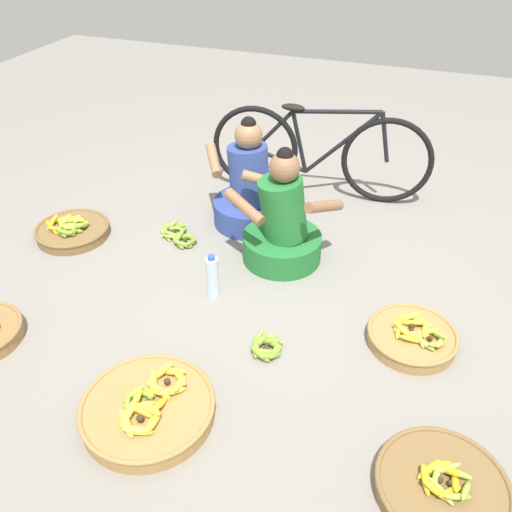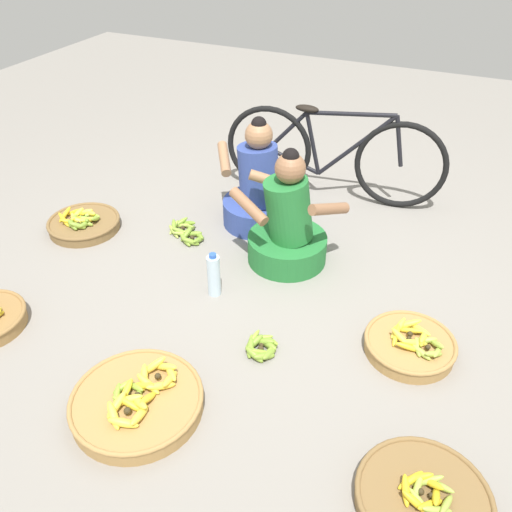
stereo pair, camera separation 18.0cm
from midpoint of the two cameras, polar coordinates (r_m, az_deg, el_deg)
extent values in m
plane|color=gray|center=(3.38, 2.91, -3.07)|extent=(10.00, 10.00, 0.00)
cylinder|color=#237233|center=(3.56, 4.80, 0.81)|extent=(0.52, 0.52, 0.18)
cylinder|color=#237233|center=(3.40, 5.04, 4.86)|extent=(0.41, 0.38, 0.44)
sphere|color=#8C6042|center=(3.26, 5.30, 9.20)|extent=(0.19, 0.19, 0.19)
sphere|color=black|center=(3.23, 5.37, 10.40)|extent=(0.10, 0.10, 0.10)
cylinder|color=#8C6042|center=(3.27, 0.79, 5.25)|extent=(0.31, 0.19, 0.16)
cylinder|color=#8C6042|center=(3.28, 9.32, 4.92)|extent=(0.21, 0.30, 0.16)
cylinder|color=#334793|center=(3.94, 1.58, 4.73)|extent=(0.52, 0.52, 0.18)
cylinder|color=#334793|center=(3.80, 1.65, 8.59)|extent=(0.40, 0.38, 0.44)
sphere|color=#9E704C|center=(3.68, 1.73, 12.67)|extent=(0.19, 0.19, 0.19)
sphere|color=black|center=(3.65, 1.75, 13.77)|extent=(0.10, 0.10, 0.10)
cylinder|color=#9E704C|center=(3.84, -2.03, 10.25)|extent=(0.22, 0.30, 0.16)
cylinder|color=#9E704C|center=(3.54, 3.14, 7.92)|extent=(0.31, 0.17, 0.16)
torus|color=black|center=(4.31, 2.57, 11.31)|extent=(0.68, 0.12, 0.68)
torus|color=black|center=(4.19, 16.29, 9.13)|extent=(0.68, 0.12, 0.68)
cylinder|color=black|center=(4.16, 11.77, 11.32)|extent=(0.55, 0.09, 0.55)
cylinder|color=black|center=(4.21, 7.28, 11.70)|extent=(0.15, 0.05, 0.49)
cylinder|color=black|center=(4.08, 11.33, 14.52)|extent=(0.65, 0.10, 0.08)
cylinder|color=black|center=(4.30, 5.21, 10.00)|extent=(0.42, 0.08, 0.18)
cylinder|color=black|center=(4.22, 4.57, 13.05)|extent=(0.32, 0.07, 0.35)
cylinder|color=black|center=(4.11, 16.16, 11.56)|extent=(0.11, 0.04, 0.38)
ellipsoid|color=black|center=(4.12, 6.73, 15.25)|extent=(0.18, 0.08, 0.05)
cylinder|color=brown|center=(2.51, 19.40, -23.34)|extent=(0.54, 0.54, 0.07)
torus|color=brown|center=(2.48, 19.58, -22.88)|extent=(0.56, 0.56, 0.02)
ellipsoid|color=#9EB747|center=(2.45, 21.70, -23.32)|extent=(0.06, 0.14, 0.07)
ellipsoid|color=#9EB747|center=(2.49, 20.91, -21.81)|extent=(0.14, 0.07, 0.06)
ellipsoid|color=#9EB747|center=(2.48, 19.89, -21.56)|extent=(0.13, 0.08, 0.08)
ellipsoid|color=#9EB747|center=(2.45, 18.88, -22.36)|extent=(0.04, 0.14, 0.06)
ellipsoid|color=#9EB747|center=(2.43, 19.30, -23.58)|extent=(0.13, 0.10, 0.06)
ellipsoid|color=#9EB747|center=(2.43, 20.88, -23.91)|extent=(0.13, 0.09, 0.07)
sphere|color=#382D19|center=(2.46, 20.31, -22.79)|extent=(0.03, 0.03, 0.03)
ellipsoid|color=gold|center=(2.45, 20.72, -22.76)|extent=(0.04, 0.13, 0.08)
ellipsoid|color=gold|center=(2.48, 20.13, -21.68)|extent=(0.13, 0.09, 0.08)
ellipsoid|color=gold|center=(2.47, 18.92, -21.39)|extent=(0.13, 0.08, 0.08)
ellipsoid|color=gold|center=(2.47, 18.24, -21.70)|extent=(0.10, 0.12, 0.06)
ellipsoid|color=gold|center=(2.44, 17.82, -22.63)|extent=(0.07, 0.14, 0.06)
ellipsoid|color=gold|center=(2.41, 18.81, -23.55)|extent=(0.13, 0.05, 0.08)
ellipsoid|color=gold|center=(2.43, 20.19, -23.55)|extent=(0.11, 0.12, 0.06)
sphere|color=#382D19|center=(2.45, 19.25, -22.58)|extent=(0.03, 0.03, 0.03)
cylinder|color=#A87F47|center=(3.06, 17.60, -9.15)|extent=(0.47, 0.47, 0.08)
torus|color=#A87F47|center=(3.04, 17.72, -8.64)|extent=(0.49, 0.49, 0.02)
ellipsoid|color=#9EB747|center=(2.99, 20.35, -9.54)|extent=(0.05, 0.12, 0.05)
ellipsoid|color=#9EB747|center=(3.02, 20.26, -8.82)|extent=(0.10, 0.11, 0.08)
ellipsoid|color=#9EB747|center=(3.03, 19.22, -8.48)|extent=(0.12, 0.07, 0.06)
ellipsoid|color=#9EB747|center=(3.00, 18.52, -8.74)|extent=(0.06, 0.12, 0.06)
ellipsoid|color=#9EB747|center=(2.98, 18.46, -9.17)|extent=(0.08, 0.12, 0.07)
ellipsoid|color=#9EB747|center=(2.96, 18.83, -9.69)|extent=(0.12, 0.08, 0.05)
ellipsoid|color=#9EB747|center=(2.97, 20.00, -9.77)|extent=(0.11, 0.10, 0.07)
sphere|color=#382D19|center=(2.99, 19.42, -9.15)|extent=(0.03, 0.03, 0.03)
ellipsoid|color=yellow|center=(3.03, 18.96, -8.20)|extent=(0.04, 0.16, 0.09)
ellipsoid|color=yellow|center=(3.08, 18.51, -7.42)|extent=(0.15, 0.11, 0.06)
ellipsoid|color=yellow|center=(3.08, 17.37, -6.96)|extent=(0.16, 0.09, 0.09)
ellipsoid|color=yellow|center=(3.05, 16.50, -7.37)|extent=(0.07, 0.16, 0.08)
ellipsoid|color=yellow|center=(2.99, 16.91, -8.46)|extent=(0.15, 0.10, 0.08)
ellipsoid|color=yellow|center=(2.99, 18.16, -8.78)|extent=(0.15, 0.11, 0.07)
sphere|color=#382D19|center=(3.04, 17.67, -7.93)|extent=(0.03, 0.03, 0.03)
ellipsoid|color=yellow|center=(3.01, 18.86, -8.58)|extent=(0.03, 0.15, 0.08)
ellipsoid|color=yellow|center=(3.06, 17.70, -7.57)|extent=(0.15, 0.04, 0.06)
ellipsoid|color=yellow|center=(3.01, 16.32, -8.08)|extent=(0.04, 0.15, 0.07)
ellipsoid|color=yellow|center=(2.96, 17.64, -9.26)|extent=(0.15, 0.06, 0.06)
sphere|color=#382D19|center=(3.01, 17.58, -8.38)|extent=(0.03, 0.03, 0.03)
cylinder|color=brown|center=(4.05, -16.54, 3.15)|extent=(0.50, 0.50, 0.07)
torus|color=brown|center=(4.04, -16.62, 3.57)|extent=(0.51, 0.51, 0.02)
ellipsoid|color=#8CAD38|center=(3.97, -15.43, 3.81)|extent=(0.06, 0.12, 0.08)
ellipsoid|color=#8CAD38|center=(4.03, -15.58, 4.10)|extent=(0.12, 0.05, 0.05)
ellipsoid|color=#8CAD38|center=(4.04, -16.26, 4.12)|extent=(0.10, 0.11, 0.06)
ellipsoid|color=#8CAD38|center=(4.00, -16.80, 3.60)|extent=(0.11, 0.11, 0.05)
ellipsoid|color=#8CAD38|center=(3.96, -16.38, 3.41)|extent=(0.12, 0.06, 0.06)
sphere|color=#382D19|center=(4.00, -16.09, 3.82)|extent=(0.03, 0.03, 0.03)
ellipsoid|color=yellow|center=(3.98, -16.13, 3.70)|extent=(0.07, 0.14, 0.08)
ellipsoid|color=yellow|center=(4.05, -15.98, 4.32)|extent=(0.14, 0.08, 0.08)
ellipsoid|color=yellow|center=(4.07, -16.55, 4.40)|extent=(0.14, 0.10, 0.08)
ellipsoid|color=yellow|center=(4.06, -17.25, 4.21)|extent=(0.06, 0.14, 0.08)
ellipsoid|color=yellow|center=(4.01, -17.49, 3.71)|extent=(0.13, 0.12, 0.07)
ellipsoid|color=yellow|center=(3.97, -16.92, 3.53)|extent=(0.14, 0.09, 0.08)
sphere|color=#382D19|center=(4.02, -16.66, 3.93)|extent=(0.03, 0.03, 0.03)
ellipsoid|color=gold|center=(4.01, -16.99, 3.81)|extent=(0.03, 0.15, 0.08)
ellipsoid|color=gold|center=(4.07, -16.88, 4.29)|extent=(0.14, 0.10, 0.08)
ellipsoid|color=gold|center=(4.10, -17.46, 4.45)|extent=(0.15, 0.08, 0.08)
ellipsoid|color=gold|center=(4.09, -18.42, 4.17)|extent=(0.03, 0.14, 0.08)
ellipsoid|color=gold|center=(4.03, -18.53, 3.65)|extent=(0.14, 0.09, 0.08)
ellipsoid|color=gold|center=(4.00, -17.83, 3.45)|extent=(0.14, 0.10, 0.07)
sphere|color=#382D19|center=(4.05, -17.70, 3.91)|extent=(0.03, 0.03, 0.03)
ellipsoid|color=olive|center=(3.94, -16.44, 3.22)|extent=(0.04, 0.12, 0.06)
ellipsoid|color=olive|center=(3.97, -16.34, 3.63)|extent=(0.12, 0.10, 0.08)
ellipsoid|color=olive|center=(4.01, -16.97, 3.74)|extent=(0.12, 0.10, 0.06)
ellipsoid|color=olive|center=(3.99, -17.63, 3.57)|extent=(0.04, 0.12, 0.08)
ellipsoid|color=olive|center=(3.95, -17.66, 3.12)|extent=(0.12, 0.08, 0.07)
ellipsoid|color=olive|center=(3.92, -17.12, 3.06)|extent=(0.12, 0.09, 0.08)
sphere|color=#382D19|center=(3.97, -17.03, 3.40)|extent=(0.03, 0.03, 0.03)
cylinder|color=#A87F47|center=(2.71, -10.55, -15.17)|extent=(0.63, 0.63, 0.08)
torus|color=#A87F47|center=(2.68, -10.65, -14.63)|extent=(0.64, 0.64, 0.02)
ellipsoid|color=yellow|center=(2.62, -9.41, -14.70)|extent=(0.03, 0.13, 0.09)
ellipsoid|color=yellow|center=(2.68, -9.96, -13.41)|extent=(0.14, 0.05, 0.07)
ellipsoid|color=yellow|center=(2.67, -11.68, -13.93)|extent=(0.05, 0.14, 0.08)
ellipsoid|color=yellow|center=(2.62, -11.23, -15.20)|extent=(0.14, 0.03, 0.07)
sphere|color=#382D19|center=(2.65, -10.51, -14.35)|extent=(0.03, 0.03, 0.03)
ellipsoid|color=yellow|center=(2.69, -7.17, -12.84)|extent=(0.05, 0.15, 0.08)
ellipsoid|color=yellow|center=(2.72, -7.12, -12.19)|extent=(0.14, 0.13, 0.06)
ellipsoid|color=yellow|center=(2.75, -7.80, -11.58)|extent=(0.15, 0.04, 0.08)
ellipsoid|color=yellow|center=(2.75, -8.97, -11.49)|extent=(0.12, 0.14, 0.10)
ellipsoid|color=yellow|center=(2.72, -9.88, -12.58)|extent=(0.11, 0.15, 0.07)
ellipsoid|color=yellow|center=(2.68, -9.44, -13.29)|extent=(0.15, 0.06, 0.08)
ellipsoid|color=yellow|center=(2.67, -8.10, -13.52)|extent=(0.13, 0.13, 0.07)
sphere|color=#382D19|center=(2.71, -8.47, -12.54)|extent=(0.03, 0.03, 0.03)
ellipsoid|color=#8CAD38|center=(2.65, -10.57, -14.41)|extent=(0.04, 0.12, 0.05)
ellipsoid|color=#8CAD38|center=(2.69, -10.75, -13.52)|extent=(0.12, 0.06, 0.05)
ellipsoid|color=#8CAD38|center=(2.70, -12.03, -13.43)|extent=(0.08, 0.11, 0.06)
ellipsoid|color=#8CAD38|center=(2.68, -12.61, -14.07)|extent=(0.07, 0.12, 0.05)
ellipsoid|color=#8CAD38|center=(2.64, -11.93, -14.86)|extent=(0.12, 0.06, 0.06)
sphere|color=#382D19|center=(2.67, -11.56, -14.08)|extent=(0.03, 0.03, 0.03)
ellipsoid|color=yellow|center=(2.57, -10.22, -16.34)|extent=(0.05, 0.15, 0.07)
ellipsoid|color=yellow|center=(2.61, -10.26, -15.14)|extent=(0.15, 0.10, 0.09)
ellipsoid|color=yellow|center=(2.63, -11.41, -14.77)|extent=(0.15, 0.11, 0.07)
ellipsoid|color=yellow|center=(2.62, -12.62, -15.21)|extent=(0.05, 0.15, 0.08)
ellipsoid|color=yellow|center=(2.58, -12.89, -16.20)|extent=(0.14, 0.12, 0.09)
ellipsoid|color=yellow|center=(2.56, -11.85, -16.97)|extent=(0.15, 0.08, 0.07)
sphere|color=#382D19|center=(2.60, -11.49, -15.86)|extent=(0.03, 0.03, 0.03)
ellipsoid|color=#8CAD38|center=(2.93, 3.40, -9.91)|extent=(0.05, 0.14, 0.06)
ellipsoid|color=#8CAD38|center=(2.98, 3.25, -8.95)|extent=(0.14, 0.09, 0.06)
ellipsoid|color=#8CAD38|center=(2.99, 2.27, -8.72)|extent=(0.14, 0.09, 0.05)
ellipsoid|color=#8CAD38|center=(2.97, 1.38, -8.91)|extent=(0.06, 0.14, 0.08)
ellipsoid|color=#8CAD38|center=(2.95, 1.16, -9.42)|extent=(0.07, 0.14, 0.05)
ellipsoid|color=#8CAD38|center=(2.91, 1.86, -10.24)|extent=(0.14, 0.03, 0.06)
ellipsoid|color=#8CAD38|center=(2.90, 2.57, -10.24)|extent=(0.13, 0.10, 0.08)
sphere|color=#382D19|center=(2.95, 2.35, -9.48)|extent=(0.03, 0.03, 0.03)
ellipsoid|color=olive|center=(2.90, 3.22, -10.32)|extent=(0.06, 0.13, 0.06)
ellipsoid|color=olive|center=(2.95, 3.08, -9.40)|extent=(0.13, 0.09, 0.06)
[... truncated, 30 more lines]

